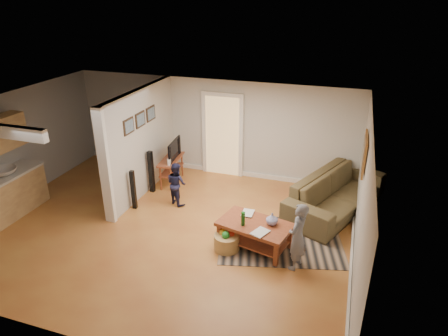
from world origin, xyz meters
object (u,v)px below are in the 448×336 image
Objects in this scene: coffee_table at (256,229)px; toy_basket at (227,241)px; tv_console at (172,161)px; speaker_right at (151,172)px; child at (295,266)px; sofa at (334,209)px; toddler at (177,203)px; speaker_left at (133,190)px.

coffee_table is 3.07× the size of toy_basket.
tv_console is (-2.69, 2.05, 0.19)m from coffee_table.
toy_basket is (-0.50, -0.25, -0.23)m from coffee_table.
speaker_right is 0.83× the size of child.
toy_basket is at bearing 163.12° from sofa.
speaker_right reaches higher than child.
sofa is 2.36m from child.
child reaches higher than toy_basket.
sofa is at bearing -137.71° from toddler.
speaker_right is (0.00, 0.86, 0.07)m from speaker_left.
coffee_table is 3.30m from speaker_right.
tv_console reaches higher than sofa.
tv_console is 4.30m from child.
child reaches higher than sofa.
sofa is 2.24× the size of child.
speaker_right reaches higher than coffee_table.
speaker_right is at bearing 83.71° from speaker_left.
speaker_left reaches higher than tv_console.
speaker_left reaches higher than toddler.
speaker_left is 2.61m from toy_basket.
tv_console is at bearing 73.47° from speaker_left.
child is (3.51, -2.42, -0.60)m from tv_console.
coffee_table is 0.61m from toy_basket.
sofa is 2.86m from toy_basket.
tv_console reaches higher than toy_basket.
toddler is (-3.48, -0.83, 0.00)m from sofa.
child is (3.77, -1.82, -0.53)m from speaker_right.
tv_console is at bearing -110.11° from child.
sofa is at bearing -8.03° from tv_console.
coffee_table is 2.44m from toddler.
tv_console is at bearing 133.62° from toy_basket.
child is 3.30m from toddler.
coffee_table is 3.02m from speaker_left.
sofa is at bearing 49.73° from toy_basket.
speaker_left reaches higher than coffee_table.
speaker_left is (-4.30, -1.33, 0.46)m from sofa.
child is (0.82, -0.36, -0.41)m from coffee_table.
speaker_right is at bearing -101.34° from child.
sofa is 2.61× the size of tv_console.
child is (1.32, -0.12, -0.18)m from toy_basket.
child is at bearing -23.96° from coffee_table.
tv_console is 2.25× the size of toy_basket.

